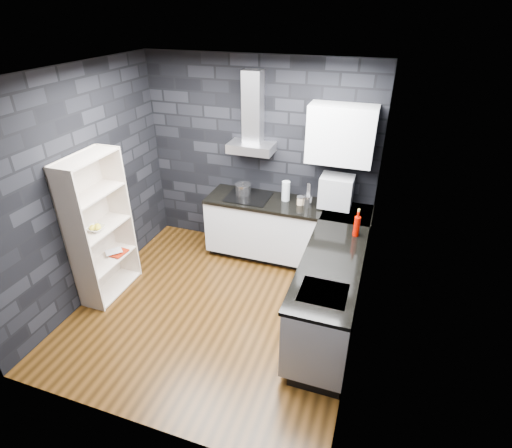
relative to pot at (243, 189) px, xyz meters
The scene contains 28 objects.
ground 1.68m from the pot, 83.76° to the right, with size 3.20×3.20×0.00m, color #45280D.
ceiling 2.20m from the pot, 83.76° to the right, with size 3.20×3.20×0.00m, color white.
wall_back 0.48m from the pot, 60.53° to the left, with size 3.20×0.05×2.70m, color black.
wall_front 3.01m from the pot, 87.15° to the right, with size 3.20×0.05×2.70m, color black.
wall_left 2.04m from the pot, 137.31° to the right, with size 0.05×3.20×2.70m, color black.
wall_right 2.27m from the pot, 37.51° to the right, with size 0.05×3.20×2.70m, color black.
toekick_back 1.13m from the pot, ahead, with size 2.18×0.50×0.10m, color black.
toekick_right 2.16m from the pot, 40.27° to the right, with size 0.50×1.78×0.10m, color black.
counter_back_cab 0.82m from the pot, ahead, with size 2.20×0.60×0.76m, color silver.
counter_right_cab 1.98m from the pot, 41.05° to the right, with size 0.60×1.80×0.76m, color silver.
counter_back_top 0.66m from the pot, ahead, with size 2.20×0.62×0.04m, color black.
counter_right_top 1.92m from the pot, 41.24° to the right, with size 0.62×1.80×0.04m, color black.
counter_corner_top 1.45m from the pot, ahead, with size 0.62×0.62×0.04m, color black.
hood_body 0.60m from the pot, 34.69° to the left, with size 0.60×0.34×0.12m, color silver.
hood_chimney 1.11m from the pot, 54.46° to the left, with size 0.24×0.20×0.90m, color silver.
upper_cabinet 1.53m from the pot, ahead, with size 0.80×0.35×0.70m, color silver.
cooktop 0.14m from the pot, 31.90° to the right, with size 0.58×0.50×0.01m, color black.
sink_rim 2.28m from the pot, 50.56° to the right, with size 0.44×0.40×0.01m, color silver.
pot is the anchor object (origin of this frame).
glass_vase 0.61m from the pot, ahead, with size 0.11×0.11×0.27m, color silver.
storage_jar 0.82m from the pot, ahead, with size 0.08×0.08×0.10m, color tan.
utensil_crock 0.93m from the pot, ahead, with size 0.11×0.11×0.15m, color silver.
appliance_garage 1.28m from the pot, ahead, with size 0.41×0.32×0.41m, color #A0A2A6.
red_bottle 1.73m from the pot, 21.35° to the right, with size 0.07×0.07×0.24m, color #980A00.
bookshelf 1.93m from the pot, 131.35° to the right, with size 0.34×0.80×1.80m, color beige.
fruit_bowl 1.97m from the pot, 130.13° to the right, with size 0.20×0.20×0.05m, color silver.
book_red 1.86m from the pot, 134.92° to the right, with size 0.16×0.02×0.22m, color #951C07.
book_second 1.86m from the pot, 135.81° to the right, with size 0.14×0.02×0.20m, color #B2B2B2.
Camera 1 is at (1.65, -3.35, 3.26)m, focal length 28.00 mm.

